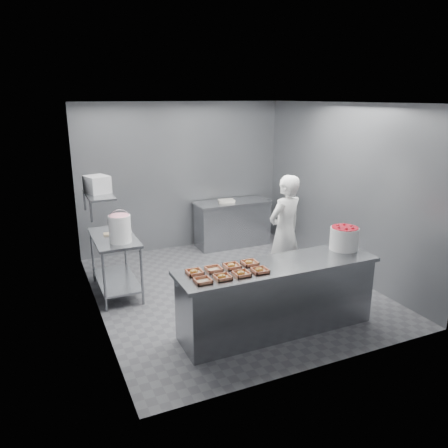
{
  "coord_description": "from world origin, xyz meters",
  "views": [
    {
      "loc": [
        -2.66,
        -5.65,
        2.88
      ],
      "look_at": [
        -0.22,
        -0.2,
        1.13
      ],
      "focal_mm": 35.0,
      "sensor_mm": 36.0,
      "label": 1
    }
  ],
  "objects_px": {
    "back_counter": "(232,223)",
    "tray_3": "(260,270)",
    "prep_table": "(115,256)",
    "tray_2": "(241,273)",
    "worker": "(285,231)",
    "tray_7": "(249,263)",
    "tray_0": "(203,281)",
    "strawberry_tub": "(344,237)",
    "tray_6": "(232,266)",
    "glaze_bucket": "(120,228)",
    "tray_5": "(214,269)",
    "appliance": "(97,184)",
    "service_counter": "(277,297)",
    "tray_4": "(194,272)",
    "tray_1": "(222,277)"
  },
  "relations": [
    {
      "from": "tray_6",
      "to": "service_counter",
      "type": "bearing_deg",
      "value": -12.86
    },
    {
      "from": "tray_7",
      "to": "tray_2",
      "type": "bearing_deg",
      "value": -132.4
    },
    {
      "from": "appliance",
      "to": "prep_table",
      "type": "bearing_deg",
      "value": -28.15
    },
    {
      "from": "service_counter",
      "to": "prep_table",
      "type": "xyz_separation_m",
      "value": [
        -1.65,
        1.95,
        0.14
      ]
    },
    {
      "from": "prep_table",
      "to": "tray_3",
      "type": "distance_m",
      "value": 2.48
    },
    {
      "from": "tray_3",
      "to": "tray_1",
      "type": "bearing_deg",
      "value": 180.0
    },
    {
      "from": "tray_3",
      "to": "appliance",
      "type": "distance_m",
      "value": 2.69
    },
    {
      "from": "back_counter",
      "to": "tray_4",
      "type": "bearing_deg",
      "value": -122.09
    },
    {
      "from": "tray_2",
      "to": "tray_6",
      "type": "height_order",
      "value": "same"
    },
    {
      "from": "service_counter",
      "to": "tray_4",
      "type": "relative_size",
      "value": 13.88
    },
    {
      "from": "tray_3",
      "to": "strawberry_tub",
      "type": "xyz_separation_m",
      "value": [
        1.42,
        0.24,
        0.14
      ]
    },
    {
      "from": "service_counter",
      "to": "strawberry_tub",
      "type": "height_order",
      "value": "strawberry_tub"
    },
    {
      "from": "tray_3",
      "to": "worker",
      "type": "distance_m",
      "value": 1.76
    },
    {
      "from": "prep_table",
      "to": "tray_3",
      "type": "xyz_separation_m",
      "value": [
        1.31,
        -2.08,
        0.33
      ]
    },
    {
      "from": "strawberry_tub",
      "to": "tray_2",
      "type": "bearing_deg",
      "value": -171.58
    },
    {
      "from": "tray_4",
      "to": "glaze_bucket",
      "type": "distance_m",
      "value": 1.62
    },
    {
      "from": "back_counter",
      "to": "tray_3",
      "type": "xyz_separation_m",
      "value": [
        -1.24,
        -3.38,
        0.47
      ]
    },
    {
      "from": "tray_0",
      "to": "strawberry_tub",
      "type": "xyz_separation_m",
      "value": [
        2.13,
        0.24,
        0.15
      ]
    },
    {
      "from": "tray_3",
      "to": "appliance",
      "type": "relative_size",
      "value": 0.58
    },
    {
      "from": "tray_3",
      "to": "glaze_bucket",
      "type": "height_order",
      "value": "glaze_bucket"
    },
    {
      "from": "prep_table",
      "to": "tray_6",
      "type": "relative_size",
      "value": 6.4
    },
    {
      "from": "tray_3",
      "to": "service_counter",
      "type": "bearing_deg",
      "value": 21.37
    },
    {
      "from": "tray_6",
      "to": "tray_3",
      "type": "bearing_deg",
      "value": -47.6
    },
    {
      "from": "prep_table",
      "to": "tray_3",
      "type": "height_order",
      "value": "tray_3"
    },
    {
      "from": "strawberry_tub",
      "to": "tray_1",
      "type": "bearing_deg",
      "value": -172.64
    },
    {
      "from": "tray_5",
      "to": "strawberry_tub",
      "type": "height_order",
      "value": "strawberry_tub"
    },
    {
      "from": "tray_6",
      "to": "appliance",
      "type": "xyz_separation_m",
      "value": [
        -1.24,
        1.85,
        0.76
      ]
    },
    {
      "from": "service_counter",
      "to": "glaze_bucket",
      "type": "height_order",
      "value": "glaze_bucket"
    },
    {
      "from": "tray_1",
      "to": "worker",
      "type": "relative_size",
      "value": 0.11
    },
    {
      "from": "tray_0",
      "to": "glaze_bucket",
      "type": "distance_m",
      "value": 1.87
    },
    {
      "from": "tray_6",
      "to": "tray_4",
      "type": "bearing_deg",
      "value": 180.0
    },
    {
      "from": "back_counter",
      "to": "tray_5",
      "type": "distance_m",
      "value": 3.59
    },
    {
      "from": "worker",
      "to": "service_counter",
      "type": "bearing_deg",
      "value": 38.31
    },
    {
      "from": "worker",
      "to": "tray_0",
      "type": "bearing_deg",
      "value": 18.22
    },
    {
      "from": "tray_1",
      "to": "appliance",
      "type": "distance_m",
      "value": 2.46
    },
    {
      "from": "prep_table",
      "to": "tray_7",
      "type": "xyz_separation_m",
      "value": [
        1.31,
        -1.82,
        0.33
      ]
    },
    {
      "from": "tray_2",
      "to": "worker",
      "type": "xyz_separation_m",
      "value": [
        1.4,
        1.32,
        -0.04
      ]
    },
    {
      "from": "tray_6",
      "to": "worker",
      "type": "height_order",
      "value": "worker"
    },
    {
      "from": "tray_4",
      "to": "service_counter",
      "type": "bearing_deg",
      "value": -7.1
    },
    {
      "from": "back_counter",
      "to": "tray_2",
      "type": "height_order",
      "value": "tray_2"
    },
    {
      "from": "prep_table",
      "to": "tray_2",
      "type": "height_order",
      "value": "tray_2"
    },
    {
      "from": "tray_2",
      "to": "tray_5",
      "type": "relative_size",
      "value": 1.0
    },
    {
      "from": "tray_5",
      "to": "tray_3",
      "type": "bearing_deg",
      "value": -28.86
    },
    {
      "from": "tray_6",
      "to": "glaze_bucket",
      "type": "xyz_separation_m",
      "value": [
        -1.03,
        1.51,
        0.18
      ]
    },
    {
      "from": "glaze_bucket",
      "to": "appliance",
      "type": "relative_size",
      "value": 1.46
    },
    {
      "from": "back_counter",
      "to": "tray_1",
      "type": "height_order",
      "value": "tray_1"
    },
    {
      "from": "tray_3",
      "to": "tray_5",
      "type": "bearing_deg",
      "value": 151.14
    },
    {
      "from": "strawberry_tub",
      "to": "tray_6",
      "type": "bearing_deg",
      "value": 179.38
    },
    {
      "from": "tray_2",
      "to": "tray_5",
      "type": "height_order",
      "value": "tray_2"
    },
    {
      "from": "service_counter",
      "to": "appliance",
      "type": "distance_m",
      "value": 2.96
    }
  ]
}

